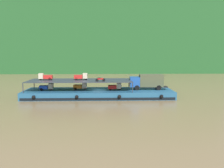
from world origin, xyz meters
TOP-DOWN VIEW (x-y plane):
  - ground_plane at (0.00, 0.00)m, footprint 400.00×400.00m
  - hillside_far_bank at (0.00, 66.44)m, footprint 110.88×35.25m
  - cargo_barge at (0.00, -0.02)m, footprint 30.10×8.11m
  - covered_lorry at (10.07, 0.34)m, footprint 7.91×2.50m
  - cargo_rack at (-3.80, 0.00)m, footprint 20.90×6.76m
  - mini_truck_lower_stern at (-10.54, -0.18)m, footprint 2.75×1.22m
  - mini_truck_lower_aft at (-3.79, 0.55)m, footprint 2.76×1.24m
  - mini_truck_lower_mid at (3.33, -0.19)m, footprint 2.74×1.20m
  - mini_truck_upper_stern at (-10.96, 0.63)m, footprint 2.79×1.30m
  - mini_truck_upper_mid at (-3.65, 0.76)m, footprint 2.78×1.26m
  - motorcycle_upper_port at (0.38, -2.03)m, footprint 1.90×0.55m

SIDE VIEW (x-z plane):
  - ground_plane at x=0.00m, z-range 0.00..0.00m
  - cargo_barge at x=0.00m, z-range 0.00..1.50m
  - mini_truck_lower_stern at x=-10.54m, z-range 1.50..2.88m
  - mini_truck_lower_aft at x=-3.79m, z-range 1.50..2.88m
  - mini_truck_lower_mid at x=3.33m, z-range 1.50..2.88m
  - covered_lorry at x=10.07m, z-range 1.64..4.74m
  - cargo_rack at x=-3.80m, z-range 2.44..4.44m
  - motorcycle_upper_port at x=0.38m, z-range 3.50..4.37m
  - mini_truck_upper_stern at x=-10.96m, z-range 3.50..4.88m
  - mini_truck_upper_mid at x=-3.65m, z-range 3.50..4.88m
  - hillside_far_bank at x=0.00m, z-range 2.12..35.60m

